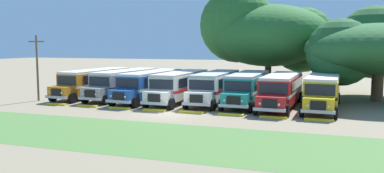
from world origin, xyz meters
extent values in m
plane|color=#84755B|center=(0.00, 0.00, 0.00)|extent=(220.00, 220.00, 0.00)
cube|color=#4C7538|center=(0.00, -7.71, 0.00)|extent=(80.00, 8.19, 0.01)
cube|color=orange|center=(-11.33, 7.42, 1.55)|extent=(3.17, 9.36, 2.10)
cube|color=white|center=(-11.33, 7.42, 1.38)|extent=(3.20, 9.38, 0.24)
cube|color=black|center=(-10.04, 7.63, 2.05)|extent=(0.63, 7.98, 0.80)
cube|color=black|center=(-12.57, 7.81, 2.05)|extent=(0.63, 7.98, 0.80)
cube|color=silver|center=(-11.33, 7.42, 2.71)|extent=(3.08, 9.25, 0.22)
cube|color=orange|center=(-11.72, 2.14, 1.02)|extent=(2.30, 1.56, 1.05)
cube|color=black|center=(-11.77, 1.40, 1.05)|extent=(1.10, 0.18, 0.70)
cube|color=#B7B7BC|center=(-11.77, 1.36, 0.62)|extent=(2.41, 0.38, 0.24)
cube|color=black|center=(-11.67, 2.80, 2.05)|extent=(2.20, 0.22, 0.84)
cube|color=white|center=(-10.99, 12.03, 1.45)|extent=(0.90, 0.13, 1.30)
sphere|color=#EAE5C6|center=(-11.08, 1.30, 1.05)|extent=(0.20, 0.20, 0.20)
sphere|color=#EAE5C6|center=(-12.47, 1.40, 1.05)|extent=(0.20, 0.20, 0.20)
cylinder|color=black|center=(-10.51, 2.15, 0.50)|extent=(0.35, 1.02, 1.00)
cylinder|color=black|center=(-12.91, 2.32, 0.50)|extent=(0.35, 1.02, 1.00)
cylinder|color=black|center=(-9.91, 10.33, 0.50)|extent=(0.35, 1.02, 1.00)
cylinder|color=black|center=(-12.30, 10.50, 0.50)|extent=(0.35, 1.02, 1.00)
cube|color=#9E9993|center=(-7.90, 7.60, 1.55)|extent=(3.07, 9.34, 2.10)
cube|color=#282828|center=(-7.90, 7.60, 1.38)|extent=(3.10, 9.36, 0.24)
cube|color=black|center=(-6.62, 7.82, 2.05)|extent=(0.54, 7.99, 0.80)
cube|color=black|center=(-9.15, 7.98, 2.05)|extent=(0.54, 7.99, 0.80)
cube|color=silver|center=(-7.90, 7.60, 2.71)|extent=(2.99, 9.23, 0.22)
cube|color=#9E9993|center=(-8.24, 2.31, 1.02)|extent=(2.28, 1.54, 1.05)
cube|color=black|center=(-8.28, 1.57, 1.05)|extent=(1.10, 0.17, 0.70)
cube|color=#B7B7BC|center=(-8.28, 1.53, 0.62)|extent=(2.41, 0.35, 0.24)
cube|color=black|center=(-8.19, 2.98, 2.05)|extent=(2.20, 0.20, 0.84)
cube|color=#282828|center=(-7.61, 12.21, 1.45)|extent=(0.90, 0.12, 1.30)
sphere|color=#EAE5C6|center=(-7.59, 1.48, 1.05)|extent=(0.20, 0.20, 0.20)
sphere|color=#EAE5C6|center=(-8.98, 1.57, 1.05)|extent=(0.20, 0.20, 0.20)
cylinder|color=black|center=(-7.03, 2.33, 0.50)|extent=(0.34, 1.02, 1.00)
cylinder|color=black|center=(-9.43, 2.49, 0.50)|extent=(0.34, 1.02, 1.00)
cylinder|color=black|center=(-6.52, 10.52, 0.50)|extent=(0.34, 1.02, 1.00)
cylinder|color=black|center=(-8.91, 10.67, 0.50)|extent=(0.34, 1.02, 1.00)
cube|color=#23519E|center=(-4.62, 6.87, 1.55)|extent=(3.03, 9.33, 2.10)
cube|color=silver|center=(-4.62, 6.87, 1.38)|extent=(3.06, 9.35, 0.24)
cube|color=black|center=(-3.33, 7.10, 2.05)|extent=(0.50, 7.99, 0.80)
cube|color=black|center=(-5.87, 7.25, 2.05)|extent=(0.50, 7.99, 0.80)
cube|color=beige|center=(-4.62, 6.87, 2.71)|extent=(2.94, 9.22, 0.22)
cube|color=#23519E|center=(-4.92, 1.58, 1.02)|extent=(2.28, 1.52, 1.05)
cube|color=black|center=(-4.97, 0.84, 1.05)|extent=(1.10, 0.16, 0.70)
cube|color=#B7B7BC|center=(-4.97, 0.80, 0.62)|extent=(2.41, 0.34, 0.24)
cube|color=black|center=(-4.89, 2.25, 2.05)|extent=(2.20, 0.19, 0.84)
cube|color=silver|center=(-4.35, 11.49, 1.45)|extent=(0.90, 0.11, 1.30)
sphere|color=#EAE5C6|center=(-4.27, 0.75, 1.05)|extent=(0.20, 0.20, 0.20)
sphere|color=#EAE5C6|center=(-5.67, 0.83, 1.05)|extent=(0.20, 0.20, 0.20)
cylinder|color=black|center=(-3.72, 1.61, 0.50)|extent=(0.34, 1.01, 1.00)
cylinder|color=black|center=(-6.12, 1.75, 0.50)|extent=(0.34, 1.01, 1.00)
cylinder|color=black|center=(-3.25, 9.80, 0.50)|extent=(0.34, 1.01, 1.00)
cylinder|color=black|center=(-5.64, 9.94, 0.50)|extent=(0.34, 1.01, 1.00)
cube|color=silver|center=(-1.59, 6.94, 1.55)|extent=(2.63, 9.23, 2.10)
cube|color=red|center=(-1.59, 6.94, 1.38)|extent=(2.66, 9.26, 0.24)
cube|color=black|center=(-0.31, 7.22, 2.05)|extent=(0.15, 8.00, 0.80)
cube|color=black|center=(-2.85, 7.26, 2.05)|extent=(0.15, 8.00, 0.80)
cube|color=beige|center=(-1.59, 6.94, 2.71)|extent=(2.55, 9.13, 0.22)
cube|color=silver|center=(-1.66, 1.64, 1.02)|extent=(2.22, 1.43, 1.05)
cube|color=black|center=(-1.67, 0.90, 1.05)|extent=(1.10, 0.12, 0.70)
cube|color=#B7B7BC|center=(-1.68, 0.86, 0.62)|extent=(2.40, 0.23, 0.24)
cube|color=black|center=(-1.65, 2.31, 2.05)|extent=(2.20, 0.09, 0.84)
cube|color=red|center=(-1.52, 11.56, 1.45)|extent=(0.90, 0.07, 1.30)
sphere|color=#EAE5C6|center=(-0.98, 0.84, 1.05)|extent=(0.20, 0.20, 0.20)
sphere|color=#EAE5C6|center=(-2.38, 0.86, 1.05)|extent=(0.20, 0.20, 0.20)
cylinder|color=black|center=(-0.46, 1.73, 0.50)|extent=(0.29, 1.00, 1.00)
cylinder|color=black|center=(-2.86, 1.76, 0.50)|extent=(0.29, 1.00, 1.00)
cylinder|color=black|center=(-0.35, 9.93, 0.50)|extent=(0.29, 1.00, 1.00)
cylinder|color=black|center=(-2.75, 9.96, 0.50)|extent=(0.29, 1.00, 1.00)
cube|color=silver|center=(1.73, 7.62, 1.55)|extent=(2.53, 9.21, 2.10)
cube|color=maroon|center=(1.73, 7.62, 1.38)|extent=(2.56, 9.23, 0.24)
cube|color=black|center=(3.00, 7.92, 2.05)|extent=(0.06, 8.00, 0.80)
cube|color=black|center=(0.46, 7.91, 2.05)|extent=(0.06, 8.00, 0.80)
cube|color=#B2B2B7|center=(1.73, 7.62, 2.71)|extent=(2.45, 9.11, 0.22)
cube|color=silver|center=(1.75, 2.32, 1.02)|extent=(2.20, 1.41, 1.05)
cube|color=black|center=(1.75, 1.58, 1.05)|extent=(1.10, 0.10, 0.70)
cube|color=#B7B7BC|center=(1.75, 1.54, 0.62)|extent=(2.40, 0.21, 0.24)
cube|color=black|center=(1.75, 2.99, 2.05)|extent=(2.20, 0.07, 0.84)
cube|color=maroon|center=(1.72, 12.24, 1.45)|extent=(0.90, 0.06, 1.30)
sphere|color=#EAE5C6|center=(2.45, 1.53, 1.05)|extent=(0.20, 0.20, 0.20)
sphere|color=#EAE5C6|center=(1.05, 1.53, 1.05)|extent=(0.20, 0.20, 0.20)
cylinder|color=black|center=(2.95, 2.42, 0.50)|extent=(0.28, 1.00, 1.00)
cylinder|color=black|center=(0.55, 2.41, 0.50)|extent=(0.28, 1.00, 1.00)
cylinder|color=black|center=(2.92, 10.62, 0.50)|extent=(0.28, 1.00, 1.00)
cylinder|color=black|center=(0.52, 10.61, 0.50)|extent=(0.28, 1.00, 1.00)
cube|color=teal|center=(4.81, 7.66, 1.55)|extent=(2.53, 9.21, 2.10)
cube|color=white|center=(4.81, 7.66, 1.38)|extent=(2.56, 9.23, 0.24)
cube|color=black|center=(6.08, 7.97, 2.05)|extent=(0.06, 8.00, 0.80)
cube|color=black|center=(3.54, 7.96, 2.05)|extent=(0.06, 8.00, 0.80)
cube|color=#B2B2B7|center=(4.81, 7.66, 2.71)|extent=(2.45, 9.11, 0.22)
cube|color=teal|center=(4.83, 2.36, 1.02)|extent=(2.20, 1.41, 1.05)
cube|color=black|center=(4.83, 1.62, 1.05)|extent=(1.10, 0.10, 0.70)
cube|color=#B7B7BC|center=(4.83, 1.58, 0.62)|extent=(2.40, 0.21, 0.24)
cube|color=black|center=(4.83, 3.03, 2.05)|extent=(2.20, 0.07, 0.84)
cube|color=white|center=(4.80, 12.28, 1.45)|extent=(0.90, 0.06, 1.30)
sphere|color=#EAE5C6|center=(5.53, 1.57, 1.05)|extent=(0.20, 0.20, 0.20)
sphere|color=#EAE5C6|center=(4.13, 1.57, 1.05)|extent=(0.20, 0.20, 0.20)
cylinder|color=black|center=(6.03, 2.47, 0.50)|extent=(0.28, 1.00, 1.00)
cylinder|color=black|center=(3.63, 2.46, 0.50)|extent=(0.28, 1.00, 1.00)
cylinder|color=black|center=(6.00, 10.67, 0.50)|extent=(0.28, 1.00, 1.00)
cylinder|color=black|center=(3.60, 10.66, 0.50)|extent=(0.28, 1.00, 1.00)
cube|color=red|center=(7.98, 6.79, 1.55)|extent=(2.84, 9.29, 2.10)
cube|color=white|center=(7.98, 6.79, 1.38)|extent=(2.87, 9.31, 0.24)
cube|color=black|center=(9.26, 7.04, 2.05)|extent=(0.33, 8.00, 0.80)
cube|color=black|center=(6.72, 7.14, 2.05)|extent=(0.33, 8.00, 0.80)
cube|color=beige|center=(7.98, 6.79, 2.71)|extent=(2.75, 9.18, 0.22)
cube|color=red|center=(7.78, 1.50, 1.02)|extent=(2.25, 1.48, 1.05)
cube|color=black|center=(7.76, 0.76, 1.05)|extent=(1.10, 0.14, 0.70)
cube|color=#B7B7BC|center=(7.76, 0.72, 0.62)|extent=(2.41, 0.29, 0.24)
cube|color=black|center=(7.81, 2.16, 2.05)|extent=(2.20, 0.14, 0.84)
cube|color=white|center=(8.15, 11.41, 1.45)|extent=(0.90, 0.09, 1.30)
sphere|color=#EAE5C6|center=(8.45, 0.68, 1.05)|extent=(0.20, 0.20, 0.20)
sphere|color=#EAE5C6|center=(7.06, 0.73, 1.05)|extent=(0.20, 0.20, 0.20)
cylinder|color=black|center=(8.99, 1.55, 0.50)|extent=(0.32, 1.01, 1.00)
cylinder|color=black|center=(6.59, 1.64, 0.50)|extent=(0.32, 1.01, 1.00)
cylinder|color=black|center=(9.29, 9.75, 0.50)|extent=(0.32, 1.01, 1.00)
cylinder|color=black|center=(6.89, 9.83, 0.50)|extent=(0.32, 1.01, 1.00)
cube|color=yellow|center=(11.42, 7.12, 1.55)|extent=(2.87, 9.29, 2.10)
cube|color=black|center=(11.42, 7.12, 1.38)|extent=(2.90, 9.31, 0.24)
cube|color=black|center=(12.70, 7.37, 2.05)|extent=(0.36, 8.00, 0.80)
cube|color=black|center=(10.16, 7.47, 2.05)|extent=(0.36, 8.00, 0.80)
cube|color=silver|center=(11.42, 7.12, 2.71)|extent=(2.78, 9.19, 0.22)
cube|color=yellow|center=(11.20, 1.82, 1.02)|extent=(2.25, 1.49, 1.05)
cube|color=black|center=(11.17, 1.08, 1.05)|extent=(1.10, 0.14, 0.70)
cube|color=#B7B7BC|center=(11.17, 1.04, 0.62)|extent=(2.41, 0.30, 0.24)
cube|color=black|center=(11.23, 2.49, 2.05)|extent=(2.20, 0.15, 0.84)
cube|color=black|center=(11.60, 11.73, 1.45)|extent=(0.90, 0.10, 1.30)
sphere|color=#EAE5C6|center=(11.87, 1.00, 1.05)|extent=(0.20, 0.20, 0.20)
sphere|color=#EAE5C6|center=(10.47, 1.06, 1.05)|extent=(0.20, 0.20, 0.20)
cylinder|color=black|center=(12.40, 1.87, 0.50)|extent=(0.32, 1.01, 1.00)
cylinder|color=black|center=(10.01, 1.97, 0.50)|extent=(0.32, 1.01, 1.00)
cylinder|color=black|center=(12.74, 10.07, 0.50)|extent=(0.32, 1.01, 1.00)
cylinder|color=black|center=(10.34, 10.16, 0.50)|extent=(0.32, 1.01, 1.00)
cube|color=yellow|center=(-11.26, 0.78, 0.07)|extent=(2.00, 0.36, 0.15)
cube|color=yellow|center=(-8.04, 0.78, 0.07)|extent=(2.00, 0.36, 0.15)
cube|color=yellow|center=(-4.83, 0.78, 0.07)|extent=(2.00, 0.36, 0.15)
cube|color=yellow|center=(-1.61, 0.78, 0.07)|extent=(2.00, 0.36, 0.15)
cube|color=yellow|center=(1.61, 0.78, 0.07)|extent=(2.00, 0.36, 0.15)
cube|color=yellow|center=(4.83, 0.78, 0.07)|extent=(2.00, 0.36, 0.15)
cube|color=yellow|center=(8.04, 0.78, 0.07)|extent=(2.00, 0.36, 0.15)
cube|color=yellow|center=(11.26, 0.78, 0.07)|extent=(2.00, 0.36, 0.15)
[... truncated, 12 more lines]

